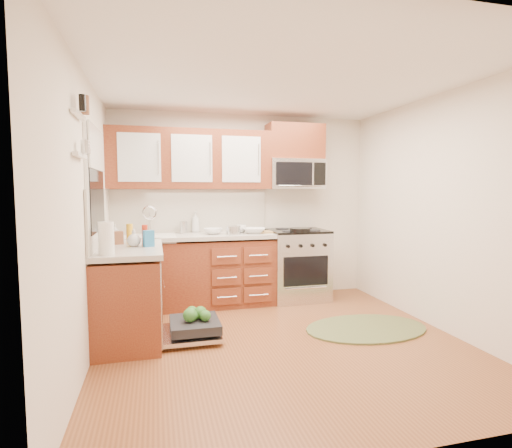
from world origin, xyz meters
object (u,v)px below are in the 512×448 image
object	(u,v)px
dishwasher	(191,329)
bowl_b	(213,231)
upper_cabinets	(191,159)
bowl_a	(254,231)
skillet	(300,230)
paper_towel_roll	(106,238)
microwave	(295,174)
range	(297,264)
stock_pot	(234,230)
cup	(241,229)
cutting_board	(263,232)
sink	(150,246)
rug	(366,328)

from	to	relation	value
dishwasher	bowl_b	world-z (taller)	bowl_b
upper_cabinets	bowl_a	xyz separation A→B (m)	(0.78, -0.21, -0.91)
skillet	paper_towel_roll	bearing A→B (deg)	-152.99
microwave	dishwasher	size ratio (longest dim) A/B	1.09
dishwasher	range	bearing A→B (deg)	36.27
skillet	stock_pot	distance (m)	0.85
bowl_a	range	bearing A→B (deg)	5.52
cup	cutting_board	bearing A→B (deg)	-19.81
stock_pot	bowl_a	bearing A→B (deg)	17.24
stock_pot	range	bearing A→B (deg)	9.31
paper_towel_roll	bowl_a	distance (m)	2.12
sink	rug	world-z (taller)	sink
microwave	skillet	bearing A→B (deg)	-99.34
skillet	paper_towel_roll	xyz separation A→B (m)	(-2.22, -1.13, 0.09)
bowl_b	skillet	bearing A→B (deg)	-11.92
bowl_a	stock_pot	bearing A→B (deg)	-162.76
skillet	paper_towel_roll	world-z (taller)	paper_towel_roll
range	paper_towel_roll	distance (m)	2.73
bowl_b	sink	bearing A→B (deg)	179.27
rug	bowl_b	distance (m)	2.17
paper_towel_roll	bowl_b	bearing A→B (deg)	50.31
skillet	stock_pot	bearing A→B (deg)	173.19
sink	skillet	bearing A→B (deg)	-7.32
sink	stock_pot	world-z (taller)	stock_pot
range	bowl_b	distance (m)	1.25
upper_cabinets	cup	world-z (taller)	upper_cabinets
upper_cabinets	cutting_board	bearing A→B (deg)	-11.08
stock_pot	cup	bearing A→B (deg)	56.24
sink	bowl_b	distance (m)	0.80
range	cup	size ratio (longest dim) A/B	7.17
bowl_b	cup	distance (m)	0.39
paper_towel_roll	dishwasher	bearing A→B (deg)	18.75
dishwasher	cutting_board	xyz separation A→B (m)	(1.04, 1.10, 0.84)
range	stock_pot	world-z (taller)	stock_pot
range	cutting_board	bearing A→B (deg)	-176.32
stock_pot	paper_towel_roll	xyz separation A→B (m)	(-1.37, -1.23, 0.09)
cutting_board	cup	bearing A→B (deg)	160.19
upper_cabinets	bowl_a	size ratio (longest dim) A/B	7.09
cutting_board	stock_pot	bearing A→B (deg)	-164.03
sink	range	bearing A→B (deg)	0.30
rug	skillet	distance (m)	1.48
rug	paper_towel_roll	size ratio (longest dim) A/B	4.63
upper_cabinets	stock_pot	world-z (taller)	upper_cabinets
bowl_a	bowl_b	size ratio (longest dim) A/B	1.21
range	skillet	world-z (taller)	skillet
stock_pot	bowl_a	xyz separation A→B (m)	(0.29, 0.09, -0.02)
range	bowl_a	xyz separation A→B (m)	(-0.62, -0.06, 0.49)
upper_cabinets	rug	xyz separation A→B (m)	(1.71, -1.46, -1.86)
upper_cabinets	paper_towel_roll	world-z (taller)	upper_cabinets
dishwasher	cup	bearing A→B (deg)	57.03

